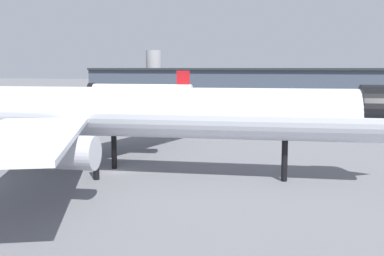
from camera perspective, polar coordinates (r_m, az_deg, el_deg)
name	(u,v)px	position (r m, az deg, el deg)	size (l,w,h in m)	color
ground	(117,172)	(60.18, -9.11, -5.23)	(900.00, 900.00, 0.00)	slate
airliner_near_gate	(124,113)	(57.24, -8.28, 1.82)	(65.66, 59.78, 17.19)	silver
airliner_far_taxiway	(140,90)	(161.94, -6.32, 4.55)	(41.75, 38.12, 11.98)	silver
terminal_building	(283,79)	(275.36, 10.99, 5.85)	(243.14, 45.34, 23.64)	#3D4756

